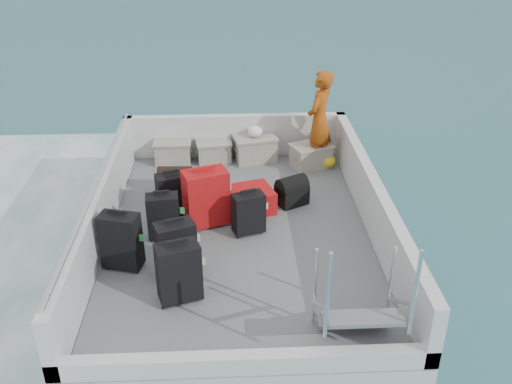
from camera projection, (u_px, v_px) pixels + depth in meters
ground at (240, 270)px, 7.70m from camera, size 160.00×160.00×0.00m
ferry_hull at (239, 252)px, 7.56m from camera, size 3.60×5.00×0.60m
deck at (239, 232)px, 7.42m from camera, size 3.30×4.70×0.02m
deck_fittings at (267, 219)px, 6.97m from camera, size 3.60×5.00×0.90m
suitcase_0 at (121, 242)px, 6.56m from camera, size 0.50×0.36×0.69m
suitcase_1 at (163, 217)px, 7.15m from camera, size 0.42×0.27×0.60m
suitcase_2 at (173, 195)px, 7.65m from camera, size 0.48×0.37×0.60m
suitcase_3 at (179, 273)px, 6.03m from camera, size 0.51×0.39×0.69m
suitcase_4 at (176, 248)px, 6.48m from camera, size 0.50×0.40×0.65m
suitcase_5 at (206, 198)px, 7.40m from camera, size 0.64×0.50×0.77m
suitcase_7 at (249, 214)px, 7.26m from camera, size 0.45×0.34×0.56m
suitcase_8 at (243, 201)px, 7.80m from camera, size 0.93×0.75×0.32m
duffel_0 at (175, 183)px, 8.28m from camera, size 0.49×0.32×0.32m
duffel_1 at (204, 191)px, 8.05m from camera, size 0.50×0.39×0.32m
duffel_2 at (292, 193)px, 8.00m from camera, size 0.50×0.46×0.32m
crate_0 at (173, 152)px, 9.23m from camera, size 0.56×0.39×0.34m
crate_1 at (214, 152)px, 9.26m from camera, size 0.57×0.43×0.31m
crate_2 at (255, 149)px, 9.28m from camera, size 0.72×0.56×0.39m
crate_3 at (311, 157)px, 9.07m from camera, size 0.68×0.58×0.35m
yellow_bag at (327, 161)px, 9.07m from camera, size 0.28×0.26×0.22m
white_bag at (255, 133)px, 9.14m from camera, size 0.24×0.24×0.18m
passenger at (319, 120)px, 8.81m from camera, size 0.61×0.68×1.56m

